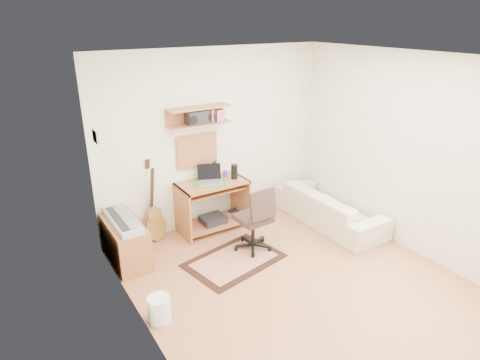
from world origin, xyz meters
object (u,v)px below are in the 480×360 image
task_chair (253,218)px  cabinet (125,242)px  desk (213,206)px  sofa (330,202)px  printer (244,214)px

task_chair → cabinet: 1.69m
desk → task_chair: bearing=-77.3°
cabinet → task_chair: bearing=-22.0°
task_chair → sofa: bearing=-2.5°
cabinet → desk: bearing=7.3°
desk → printer: size_ratio=2.43×
cabinet → sofa: 3.02m
task_chair → cabinet: (-1.56, 0.63, -0.20)m
printer → sofa: sofa is taller
cabinet → sofa: size_ratio=0.49×
cabinet → printer: cabinet is taller
task_chair → desk: bearing=99.7°
desk → printer: 0.63m
task_chair → cabinet: size_ratio=1.05×
printer → sofa: 1.34m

